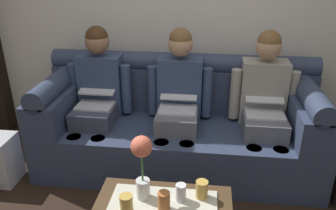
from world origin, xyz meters
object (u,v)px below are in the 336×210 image
at_px(person_left, 98,92).
at_px(person_right, 264,100).
at_px(cup_near_right, 202,189).
at_px(person_middle, 179,96).
at_px(flower_vase, 142,160).
at_px(cup_far_center, 126,204).
at_px(cup_near_left, 181,192).
at_px(couch, 178,126).
at_px(cup_far_left, 164,202).

bearing_deg(person_left, person_right, 0.00).
bearing_deg(cup_near_right, person_middle, 104.05).
distance_m(flower_vase, cup_far_center, 0.27).
bearing_deg(person_middle, cup_near_left, -83.88).
relative_size(couch, cup_far_left, 18.49).
distance_m(flower_vase, cup_near_right, 0.43).
bearing_deg(cup_far_left, couch, 90.70).
distance_m(person_left, person_right, 1.43).
distance_m(cup_near_left, cup_near_right, 0.14).
bearing_deg(couch, cup_near_left, -83.90).
bearing_deg(person_left, flower_vase, -59.27).
height_order(couch, cup_far_center, couch).
relative_size(person_middle, person_right, 1.00).
bearing_deg(person_right, flower_vase, -130.84).
relative_size(cup_near_left, cup_far_left, 0.88).
bearing_deg(person_right, cup_near_left, -121.96).
height_order(person_middle, flower_vase, person_middle).
height_order(person_left, cup_far_center, person_left).
xyz_separation_m(flower_vase, cup_near_left, (0.24, 0.00, -0.22)).
bearing_deg(cup_near_right, couch, 103.99).
relative_size(person_left, cup_near_left, 10.77).
xyz_separation_m(person_middle, person_right, (0.71, -0.00, 0.00)).
height_order(flower_vase, cup_far_center, flower_vase).
distance_m(cup_near_right, cup_far_left, 0.27).
relative_size(person_left, cup_far_left, 9.46).
xyz_separation_m(cup_near_left, cup_far_center, (-0.31, -0.15, 0.00)).
distance_m(person_middle, cup_far_left, 1.11).
bearing_deg(person_left, cup_near_left, -50.02).
relative_size(person_middle, flower_vase, 2.80).
bearing_deg(cup_far_center, person_middle, 79.72).
height_order(person_left, cup_near_left, person_left).
bearing_deg(cup_near_left, cup_far_center, -154.12).
bearing_deg(cup_far_center, couch, 79.76).
relative_size(couch, person_left, 1.95).
xyz_separation_m(cup_near_left, cup_far_left, (-0.09, -0.11, 0.01)).
bearing_deg(cup_near_right, cup_near_left, -160.98).
bearing_deg(cup_far_center, cup_near_right, 23.94).
relative_size(person_left, cup_far_center, 10.18).
height_order(couch, person_right, person_right).
bearing_deg(cup_far_left, person_right, 57.08).
height_order(person_middle, cup_far_left, person_middle).
distance_m(person_middle, person_right, 0.71).
distance_m(person_left, cup_near_right, 1.35).
xyz_separation_m(flower_vase, cup_far_left, (0.15, -0.10, -0.21)).
bearing_deg(couch, cup_far_left, -89.30).
bearing_deg(person_middle, person_left, -179.98).
height_order(couch, person_middle, person_middle).
bearing_deg(person_middle, cup_far_left, -89.30).
distance_m(person_left, person_middle, 0.71).
bearing_deg(couch, person_right, -0.35).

